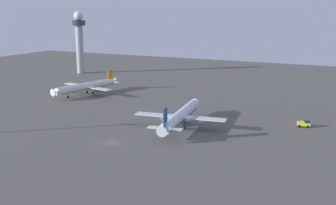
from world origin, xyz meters
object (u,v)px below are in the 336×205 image
(control_tower, at_px, (79,38))
(cargo_loader, at_px, (304,124))
(airplane_far_stand, at_px, (87,87))
(airplane_mid_apron, at_px, (180,116))

(control_tower, xyz_separation_m, cargo_loader, (142.38, -64.79, -20.36))
(airplane_far_stand, distance_m, cargo_loader, 99.99)
(airplane_mid_apron, distance_m, airplane_far_stand, 69.45)
(control_tower, distance_m, airplane_far_stand, 69.89)
(cargo_loader, bearing_deg, control_tower, -128.81)
(airplane_far_stand, bearing_deg, control_tower, -37.72)
(airplane_mid_apron, height_order, cargo_loader, airplane_mid_apron)
(airplane_mid_apron, height_order, airplane_far_stand, airplane_mid_apron)
(airplane_mid_apron, xyz_separation_m, airplane_far_stand, (-61.89, 31.50, -0.24))
(control_tower, relative_size, cargo_loader, 8.28)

